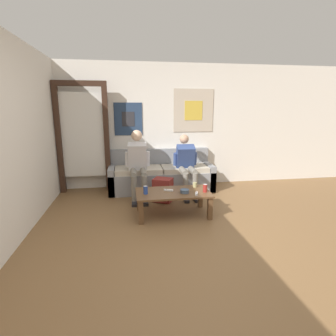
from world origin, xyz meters
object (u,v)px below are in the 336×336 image
at_px(backpack, 163,191).
at_px(pillar_candle, 195,185).
at_px(coffee_table, 173,195).
at_px(drink_can_blue, 146,190).
at_px(person_seated_teen, 186,163).
at_px(drink_can_red, 205,188).
at_px(game_controller_near_right, 196,194).
at_px(person_seated_adult, 138,161).
at_px(couch, 161,176).
at_px(game_controller_near_left, 168,190).
at_px(ceramic_bowl, 185,191).

height_order(backpack, pillar_candle, pillar_candle).
bearing_deg(coffee_table, drink_can_blue, -175.02).
xyz_separation_m(person_seated_teen, drink_can_red, (0.06, -1.06, -0.18)).
height_order(person_seated_teen, drink_can_red, person_seated_teen).
bearing_deg(game_controller_near_right, person_seated_adult, 125.52).
height_order(couch, drink_can_red, couch).
relative_size(pillar_candle, drink_can_blue, 0.73).
bearing_deg(drink_can_blue, person_seated_teen, 49.68).
height_order(couch, pillar_candle, couch).
bearing_deg(person_seated_adult, game_controller_near_right, -54.48).
xyz_separation_m(person_seated_adult, drink_can_blue, (0.07, -1.01, -0.24)).
bearing_deg(game_controller_near_left, couch, 87.64).
bearing_deg(drink_can_red, person_seated_adult, 132.93).
bearing_deg(person_seated_teen, person_seated_adult, -179.79).
xyz_separation_m(coffee_table, game_controller_near_left, (-0.06, 0.05, 0.07)).
relative_size(person_seated_teen, game_controller_near_left, 7.85).
xyz_separation_m(backpack, game_controller_near_right, (0.41, -0.80, 0.19)).
distance_m(backpack, game_controller_near_left, 0.60).
height_order(coffee_table, drink_can_red, drink_can_red).
relative_size(person_seated_adult, backpack, 2.94).
distance_m(drink_can_red, game_controller_near_left, 0.57).
relative_size(drink_can_blue, drink_can_red, 1.00).
distance_m(person_seated_adult, game_controller_near_left, 1.06).
relative_size(couch, drink_can_red, 16.95).
distance_m(coffee_table, ceramic_bowl, 0.20).
bearing_deg(game_controller_near_right, pillar_candle, 79.05).
height_order(pillar_candle, drink_can_red, drink_can_red).
distance_m(drink_can_blue, game_controller_near_right, 0.77).
distance_m(coffee_table, person_seated_teen, 1.11).
bearing_deg(drink_can_red, game_controller_near_right, -150.03).
bearing_deg(person_seated_adult, drink_can_blue, -86.22).
height_order(drink_can_blue, game_controller_near_left, drink_can_blue).
xyz_separation_m(person_seated_teen, game_controller_near_right, (-0.10, -1.16, -0.23)).
relative_size(pillar_candle, drink_can_red, 0.73).
distance_m(person_seated_teen, pillar_candle, 0.82).
height_order(person_seated_adult, pillar_candle, person_seated_adult).
height_order(pillar_candle, game_controller_near_right, pillar_candle).
height_order(ceramic_bowl, drink_can_blue, drink_can_blue).
distance_m(ceramic_bowl, drink_can_red, 0.32).
bearing_deg(coffee_table, ceramic_bowl, -24.86).
relative_size(pillar_candle, game_controller_near_left, 0.62).
xyz_separation_m(person_seated_adult, backpack, (0.42, -0.35, -0.48)).
bearing_deg(pillar_candle, coffee_table, -155.12).
height_order(couch, backpack, couch).
relative_size(ceramic_bowl, drink_can_red, 1.15).
xyz_separation_m(ceramic_bowl, game_controller_near_right, (0.16, -0.10, -0.02)).
xyz_separation_m(coffee_table, person_seated_teen, (0.43, 0.98, 0.31)).
distance_m(couch, ceramic_bowl, 1.43).
relative_size(coffee_table, pillar_candle, 12.67).
relative_size(coffee_table, game_controller_near_left, 7.86).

